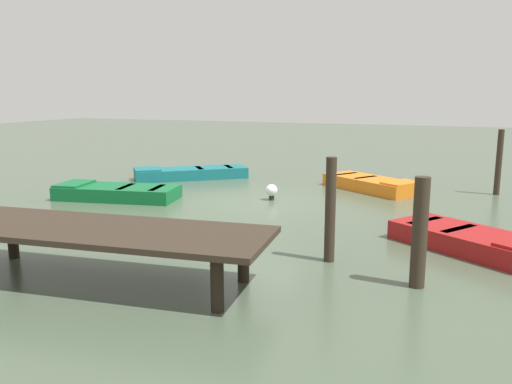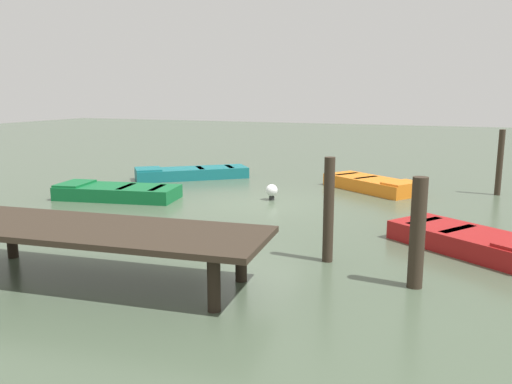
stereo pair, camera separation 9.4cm
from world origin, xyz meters
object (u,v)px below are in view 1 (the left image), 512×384
(mooring_piling_far_left, at_px, (330,210))
(marker_buoy, at_px, (272,191))
(rowboat_teal, at_px, (190,173))
(rowboat_red, at_px, (469,240))
(rowboat_green, at_px, (117,192))
(mooring_piling_near_right, at_px, (499,162))
(rowboat_orange, at_px, (371,184))
(dock_segment, at_px, (99,233))
(mooring_piling_mid_right, at_px, (420,233))

(mooring_piling_far_left, xyz_separation_m, marker_buoy, (3.02, -5.05, -0.72))
(rowboat_teal, height_order, rowboat_red, same)
(rowboat_teal, relative_size, marker_buoy, 8.29)
(rowboat_teal, xyz_separation_m, rowboat_green, (0.23, 4.21, 0.00))
(rowboat_red, height_order, mooring_piling_near_right, mooring_piling_near_right)
(rowboat_red, xyz_separation_m, mooring_piling_far_left, (2.50, 1.79, 0.79))
(rowboat_orange, relative_size, rowboat_red, 1.05)
(rowboat_orange, bearing_deg, mooring_piling_far_left, -51.74)
(rowboat_orange, distance_m, rowboat_red, 6.72)
(dock_segment, height_order, mooring_piling_near_right, mooring_piling_near_right)
(mooring_piling_near_right, bearing_deg, rowboat_green, 25.08)
(rowboat_green, distance_m, mooring_piling_far_left, 8.26)
(rowboat_orange, bearing_deg, rowboat_red, -28.85)
(rowboat_teal, bearing_deg, rowboat_orange, 142.20)
(rowboat_green, bearing_deg, marker_buoy, -170.89)
(rowboat_red, height_order, rowboat_green, same)
(rowboat_teal, height_order, mooring_piling_mid_right, mooring_piling_mid_right)
(mooring_piling_near_right, bearing_deg, mooring_piling_far_left, 68.59)
(rowboat_red, bearing_deg, mooring_piling_far_left, -110.82)
(rowboat_red, distance_m, mooring_piling_near_right, 6.80)
(mooring_piling_near_right, bearing_deg, mooring_piling_mid_right, 79.97)
(rowboat_green, bearing_deg, mooring_piling_mid_right, 144.45)
(mooring_piling_far_left, relative_size, mooring_piling_near_right, 0.98)
(mooring_piling_far_left, relative_size, mooring_piling_mid_right, 1.08)
(rowboat_teal, bearing_deg, mooring_piling_near_right, 145.47)
(dock_segment, bearing_deg, rowboat_red, -149.86)
(dock_segment, xyz_separation_m, mooring_piling_near_right, (-6.72, -11.00, 0.19))
(mooring_piling_mid_right, xyz_separation_m, marker_buoy, (4.71, -5.83, -0.65))
(rowboat_green, relative_size, mooring_piling_far_left, 1.91)
(dock_segment, relative_size, mooring_piling_mid_right, 3.25)
(dock_segment, bearing_deg, rowboat_green, -61.52)
(mooring_piling_mid_right, bearing_deg, mooring_piling_near_right, -100.03)
(mooring_piling_far_left, xyz_separation_m, mooring_piling_near_right, (-3.33, -8.49, 0.03))
(rowboat_teal, relative_size, mooring_piling_near_right, 1.92)
(rowboat_teal, height_order, rowboat_green, same)
(mooring_piling_near_right, bearing_deg, rowboat_orange, 10.24)
(mooring_piling_near_right, relative_size, mooring_piling_mid_right, 1.11)
(mooring_piling_far_left, bearing_deg, rowboat_red, -144.36)
(dock_segment, relative_size, marker_buoy, 12.64)
(dock_segment, relative_size, mooring_piling_far_left, 3.01)
(mooring_piling_far_left, height_order, mooring_piling_near_right, mooring_piling_near_right)
(mooring_piling_far_left, bearing_deg, rowboat_green, -24.75)
(mooring_piling_near_right, relative_size, marker_buoy, 4.31)
(mooring_piling_far_left, bearing_deg, mooring_piling_near_right, -111.41)
(dock_segment, bearing_deg, mooring_piling_mid_right, -167.23)
(marker_buoy, bearing_deg, dock_segment, 87.23)
(mooring_piling_far_left, height_order, marker_buoy, mooring_piling_far_left)
(rowboat_red, xyz_separation_m, mooring_piling_near_right, (-0.83, -6.70, 0.82))
(rowboat_teal, distance_m, marker_buoy, 4.95)
(mooring_piling_far_left, bearing_deg, rowboat_teal, -46.59)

